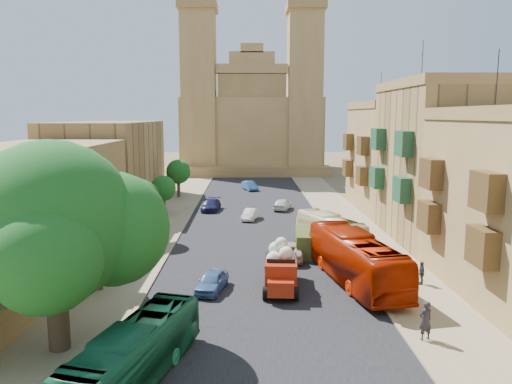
{
  "coord_description": "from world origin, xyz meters",
  "views": [
    {
      "loc": [
        -0.69,
        -18.03,
        10.79
      ],
      "look_at": [
        0.0,
        26.0,
        4.0
      ],
      "focal_mm": 35.0,
      "sensor_mm": 36.0,
      "label": 1
    }
  ],
  "objects_px": {
    "car_blue_b": "(250,186)",
    "pedestrian_c": "(421,273)",
    "ficus_tree": "(55,228)",
    "church": "(252,122)",
    "street_tree_a": "(98,245)",
    "car_dkblue": "(211,205)",
    "pedestrian_a": "(425,321)",
    "car_white_a": "(250,214)",
    "red_truck": "(281,268)",
    "olive_pickup": "(308,243)",
    "car_blue_a": "(212,281)",
    "car_white_b": "(283,204)",
    "street_tree_d": "(178,172)",
    "street_tree_b": "(139,200)",
    "street_tree_c": "(163,189)",
    "bus_cream_east": "(330,229)",
    "bus_red_east": "(355,259)",
    "car_cream": "(289,250)",
    "bus_green_north": "(135,354)"
  },
  "relations": [
    {
      "from": "car_blue_b",
      "to": "pedestrian_c",
      "type": "bearing_deg",
      "value": -94.01
    },
    {
      "from": "ficus_tree",
      "to": "pedestrian_c",
      "type": "height_order",
      "value": "ficus_tree"
    },
    {
      "from": "church",
      "to": "street_tree_a",
      "type": "bearing_deg",
      "value": -98.54
    },
    {
      "from": "car_dkblue",
      "to": "pedestrian_a",
      "type": "distance_m",
      "value": 35.81
    },
    {
      "from": "ficus_tree",
      "to": "car_white_a",
      "type": "bearing_deg",
      "value": 72.88
    },
    {
      "from": "red_truck",
      "to": "olive_pickup",
      "type": "relative_size",
      "value": 1.2
    },
    {
      "from": "car_blue_a",
      "to": "car_white_b",
      "type": "xyz_separation_m",
      "value": [
        6.21,
        26.78,
        0.04
      ]
    },
    {
      "from": "ficus_tree",
      "to": "olive_pickup",
      "type": "relative_size",
      "value": 2.15
    },
    {
      "from": "red_truck",
      "to": "car_blue_b",
      "type": "distance_m",
      "value": 41.81
    },
    {
      "from": "street_tree_d",
      "to": "pedestrian_a",
      "type": "relative_size",
      "value": 2.55
    },
    {
      "from": "street_tree_b",
      "to": "car_dkblue",
      "type": "distance_m",
      "value": 15.28
    },
    {
      "from": "street_tree_d",
      "to": "red_truck",
      "type": "bearing_deg",
      "value": -72.5
    },
    {
      "from": "car_blue_b",
      "to": "pedestrian_a",
      "type": "xyz_separation_m",
      "value": [
        8.36,
        -49.1,
        0.33
      ]
    },
    {
      "from": "ficus_tree",
      "to": "car_blue_b",
      "type": "height_order",
      "value": "ficus_tree"
    },
    {
      "from": "street_tree_c",
      "to": "red_truck",
      "type": "distance_m",
      "value": 26.58
    },
    {
      "from": "car_dkblue",
      "to": "car_white_b",
      "type": "xyz_separation_m",
      "value": [
        8.2,
        0.33,
        0.02
      ]
    },
    {
      "from": "ficus_tree",
      "to": "red_truck",
      "type": "bearing_deg",
      "value": 36.63
    },
    {
      "from": "car_white_b",
      "to": "pedestrian_a",
      "type": "xyz_separation_m",
      "value": [
        4.6,
        -33.76,
        0.32
      ]
    },
    {
      "from": "ficus_tree",
      "to": "car_white_a",
      "type": "xyz_separation_m",
      "value": [
        8.91,
        28.93,
        -5.21
      ]
    },
    {
      "from": "church",
      "to": "car_blue_a",
      "type": "bearing_deg",
      "value": -92.53
    },
    {
      "from": "car_dkblue",
      "to": "car_white_a",
      "type": "bearing_deg",
      "value": -42.87
    },
    {
      "from": "car_white_b",
      "to": "street_tree_a",
      "type": "bearing_deg",
      "value": 80.46
    },
    {
      "from": "ficus_tree",
      "to": "pedestrian_c",
      "type": "distance_m",
      "value": 22.24
    },
    {
      "from": "olive_pickup",
      "to": "car_dkblue",
      "type": "relative_size",
      "value": 1.04
    },
    {
      "from": "street_tree_a",
      "to": "pedestrian_c",
      "type": "relative_size",
      "value": 2.8
    },
    {
      "from": "red_truck",
      "to": "car_blue_b",
      "type": "bearing_deg",
      "value": 92.53
    },
    {
      "from": "car_dkblue",
      "to": "pedestrian_a",
      "type": "relative_size",
      "value": 2.23
    },
    {
      "from": "pedestrian_a",
      "to": "car_blue_a",
      "type": "bearing_deg",
      "value": -50.92
    },
    {
      "from": "street_tree_a",
      "to": "church",
      "type": "bearing_deg",
      "value": 81.46
    },
    {
      "from": "ficus_tree",
      "to": "pedestrian_c",
      "type": "xyz_separation_m",
      "value": [
        19.86,
        8.67,
        -5.01
      ]
    },
    {
      "from": "ficus_tree",
      "to": "pedestrian_c",
      "type": "relative_size",
      "value": 6.43
    },
    {
      "from": "bus_cream_east",
      "to": "pedestrian_a",
      "type": "height_order",
      "value": "bus_cream_east"
    },
    {
      "from": "church",
      "to": "pedestrian_a",
      "type": "height_order",
      "value": "church"
    },
    {
      "from": "red_truck",
      "to": "bus_red_east",
      "type": "bearing_deg",
      "value": 12.62
    },
    {
      "from": "red_truck",
      "to": "street_tree_b",
      "type": "bearing_deg",
      "value": 133.41
    },
    {
      "from": "car_white_a",
      "to": "car_cream",
      "type": "distance_m",
      "value": 14.58
    },
    {
      "from": "street_tree_a",
      "to": "bus_red_east",
      "type": "height_order",
      "value": "street_tree_a"
    },
    {
      "from": "bus_red_east",
      "to": "street_tree_a",
      "type": "bearing_deg",
      "value": -6.52
    },
    {
      "from": "ficus_tree",
      "to": "street_tree_d",
      "type": "bearing_deg",
      "value": 90.76
    },
    {
      "from": "street_tree_d",
      "to": "bus_green_north",
      "type": "bearing_deg",
      "value": -84.28
    },
    {
      "from": "bus_cream_east",
      "to": "pedestrian_a",
      "type": "bearing_deg",
      "value": 72.18
    },
    {
      "from": "street_tree_b",
      "to": "bus_cream_east",
      "type": "height_order",
      "value": "street_tree_b"
    },
    {
      "from": "car_cream",
      "to": "pedestrian_c",
      "type": "xyz_separation_m",
      "value": [
        8.08,
        -5.96,
        0.11
      ]
    },
    {
      "from": "ficus_tree",
      "to": "car_dkblue",
      "type": "xyz_separation_m",
      "value": [
        4.46,
        34.1,
        -5.14
      ]
    },
    {
      "from": "street_tree_c",
      "to": "car_dkblue",
      "type": "xyz_separation_m",
      "value": [
        5.05,
        2.11,
        -2.23
      ]
    },
    {
      "from": "street_tree_a",
      "to": "car_cream",
      "type": "xyz_separation_m",
      "value": [
        12.36,
        6.64,
        -2.19
      ]
    },
    {
      "from": "church",
      "to": "bus_green_north",
      "type": "bearing_deg",
      "value": -93.9
    },
    {
      "from": "street_tree_a",
      "to": "street_tree_c",
      "type": "bearing_deg",
      "value": 90.0
    },
    {
      "from": "bus_green_north",
      "to": "car_cream",
      "type": "xyz_separation_m",
      "value": [
        7.66,
        17.64,
        -0.59
      ]
    },
    {
      "from": "car_blue_a",
      "to": "bus_red_east",
      "type": "bearing_deg",
      "value": 21.44
    }
  ]
}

